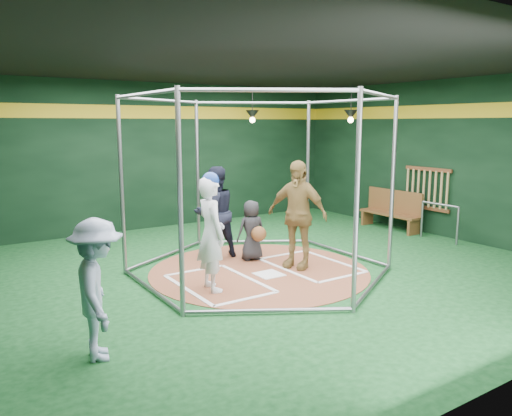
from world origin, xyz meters
TOP-DOWN VIEW (x-y plane):
  - room_shell at (0.00, 0.01)m, footprint 10.10×9.10m
  - clay_disc at (0.00, 0.00)m, footprint 3.80×3.80m
  - home_plate at (0.00, -0.30)m, footprint 0.43×0.43m
  - batter_box_left at (-0.95, -0.25)m, footprint 1.17×1.77m
  - batter_box_right at (0.95, -0.25)m, footprint 1.17×1.77m
  - batting_cage at (-0.00, -0.00)m, footprint 4.05×4.67m
  - bat_rack at (4.93, 0.40)m, footprint 0.07×1.25m
  - pendant_lamp_near at (2.20, 3.60)m, footprint 0.34×0.34m
  - pendant_lamp_far at (4.00, 2.00)m, footprint 0.34×0.34m
  - batter_figure at (-1.16, -0.43)m, footprint 0.48×0.67m
  - visitor_leopard at (0.67, -0.19)m, footprint 0.91×1.20m
  - catcher_figure at (0.27, 0.65)m, footprint 0.59×0.60m
  - umpire at (-0.22, 1.17)m, footprint 0.88×0.71m
  - bystander_blue at (-3.25, -1.73)m, footprint 0.79×1.11m
  - dugout_bench at (4.62, 1.14)m, footprint 0.38×1.63m
  - steel_railing at (4.55, -0.26)m, footprint 0.05×0.96m

SIDE VIEW (x-z plane):
  - clay_disc at x=0.00m, z-range 0.00..0.01m
  - batter_box_left at x=-0.95m, z-range 0.01..0.02m
  - batter_box_right at x=0.95m, z-range 0.01..0.02m
  - home_plate at x=0.00m, z-range 0.01..0.02m
  - dugout_bench at x=4.62m, z-range 0.01..0.96m
  - steel_railing at x=4.55m, z-range 0.14..0.96m
  - catcher_figure at x=0.27m, z-range 0.01..1.13m
  - bystander_blue at x=-3.25m, z-range 0.00..1.55m
  - umpire at x=-0.22m, z-range 0.01..1.75m
  - batter_figure at x=-1.16m, z-range 0.01..1.82m
  - visitor_leopard at x=0.67m, z-range 0.01..1.91m
  - bat_rack at x=4.93m, z-range 0.56..1.54m
  - batting_cage at x=0.00m, z-range 0.00..3.00m
  - room_shell at x=0.00m, z-range -0.01..3.52m
  - pendant_lamp_near at x=2.20m, z-range 2.29..3.19m
  - pendant_lamp_far at x=4.00m, z-range 2.29..3.19m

